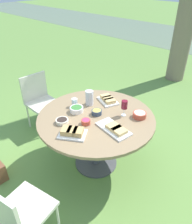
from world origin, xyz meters
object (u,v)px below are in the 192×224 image
at_px(chair_near_left, 40,98).
at_px(chair_near_right, 16,211).
at_px(wine_glass, 124,105).
at_px(dining_table, 96,124).
at_px(water_pitcher, 89,98).

height_order(chair_near_left, chair_near_right, same).
bearing_deg(wine_glass, dining_table, -131.44).
xyz_separation_m(chair_near_left, chair_near_right, (1.54, -1.23, 0.00)).
bearing_deg(water_pitcher, chair_near_left, -172.23).
relative_size(chair_near_left, wine_glass, 4.53).
bearing_deg(chair_near_left, wine_glass, 9.40).
distance_m(chair_near_right, wine_glass, 1.53).
relative_size(chair_near_left, water_pitcher, 4.59).
height_order(dining_table, chair_near_left, chair_near_left).
xyz_separation_m(chair_near_left, water_pitcher, (1.01, 0.14, 0.33)).
distance_m(dining_table, chair_near_left, 1.27).
bearing_deg(dining_table, chair_near_right, -77.28).
height_order(dining_table, chair_near_right, chair_near_right).
relative_size(dining_table, chair_near_right, 1.57).
bearing_deg(water_pitcher, dining_table, -28.74).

